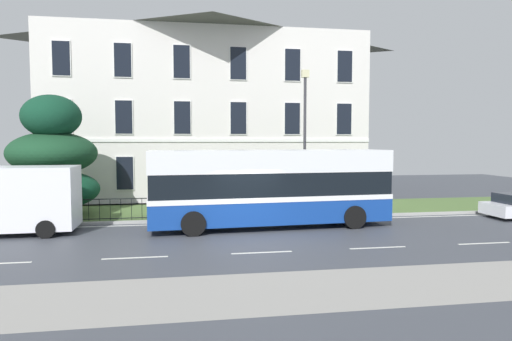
{
  "coord_description": "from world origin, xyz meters",
  "views": [
    {
      "loc": [
        -2.48,
        -15.72,
        3.61
      ],
      "look_at": [
        0.95,
        5.14,
        2.21
      ],
      "focal_mm": 31.02,
      "sensor_mm": 36.0,
      "label": 1
    }
  ],
  "objects": [
    {
      "name": "ground_plane",
      "position": [
        0.0,
        0.94,
        -0.02
      ],
      "size": [
        60.0,
        56.0,
        0.18
      ],
      "color": "#3D4148"
    },
    {
      "name": "georgian_townhouse",
      "position": [
        -0.93,
        15.09,
        6.02
      ],
      "size": [
        19.53,
        10.94,
        11.75
      ],
      "color": "silver",
      "rests_on": "ground_plane"
    },
    {
      "name": "iron_verge_railing",
      "position": [
        -0.93,
        4.4,
        0.62
      ],
      "size": [
        13.2,
        0.04,
        0.97
      ],
      "color": "black",
      "rests_on": "ground_plane"
    },
    {
      "name": "evergreen_tree",
      "position": [
        -8.49,
        6.15,
        2.7
      ],
      "size": [
        4.16,
        4.37,
        5.63
      ],
      "color": "#423328",
      "rests_on": "ground_plane"
    },
    {
      "name": "single_decker_bus",
      "position": [
        1.11,
        2.44,
        1.7
      ],
      "size": [
        10.2,
        3.03,
        3.24
      ],
      "rotation": [
        0.0,
        0.0,
        0.06
      ],
      "color": "navy",
      "rests_on": "ground_plane"
    },
    {
      "name": "white_panel_van",
      "position": [
        -8.98,
        2.56,
        1.34
      ],
      "size": [
        5.16,
        2.29,
        2.63
      ],
      "rotation": [
        0.0,
        0.0,
        3.17
      ],
      "color": "white",
      "rests_on": "ground_plane"
    },
    {
      "name": "street_lamp_post",
      "position": [
        3.39,
        5.27,
        4.08
      ],
      "size": [
        0.36,
        0.24,
        6.94
      ],
      "color": "#333338",
      "rests_on": "ground_plane"
    }
  ]
}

